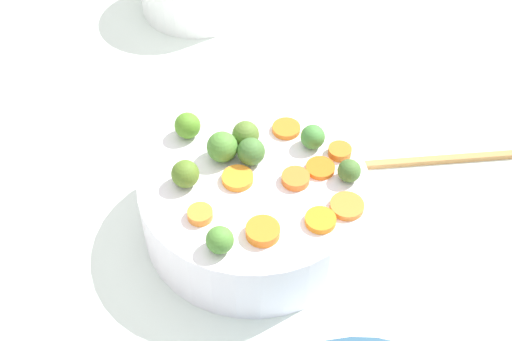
% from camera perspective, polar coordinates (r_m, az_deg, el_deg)
% --- Properties ---
extents(tabletop, '(2.40, 2.40, 0.02)m').
position_cam_1_polar(tabletop, '(0.88, 0.69, -5.62)').
color(tabletop, white).
rests_on(tabletop, ground).
extents(serving_bowl_carrots, '(0.28, 0.28, 0.09)m').
position_cam_1_polar(serving_bowl_carrots, '(0.85, 0.00, -2.53)').
color(serving_bowl_carrots, white).
rests_on(serving_bowl_carrots, tabletop).
extents(carrot_slice_0, '(0.05, 0.05, 0.01)m').
position_cam_1_polar(carrot_slice_0, '(0.77, 5.69, -4.04)').
color(carrot_slice_0, orange).
rests_on(carrot_slice_0, serving_bowl_carrots).
extents(carrot_slice_1, '(0.05, 0.05, 0.01)m').
position_cam_1_polar(carrot_slice_1, '(0.78, 7.74, -3.02)').
color(carrot_slice_1, orange).
rests_on(carrot_slice_1, serving_bowl_carrots).
extents(carrot_slice_2, '(0.05, 0.05, 0.01)m').
position_cam_1_polar(carrot_slice_2, '(0.87, 2.59, 3.58)').
color(carrot_slice_2, orange).
rests_on(carrot_slice_2, serving_bowl_carrots).
extents(carrot_slice_3, '(0.04, 0.04, 0.01)m').
position_cam_1_polar(carrot_slice_3, '(0.82, 5.49, 0.21)').
color(carrot_slice_3, orange).
rests_on(carrot_slice_3, serving_bowl_carrots).
extents(carrot_slice_4, '(0.03, 0.03, 0.01)m').
position_cam_1_polar(carrot_slice_4, '(0.77, -4.78, -3.73)').
color(carrot_slice_4, orange).
rests_on(carrot_slice_4, serving_bowl_carrots).
extents(carrot_slice_5, '(0.05, 0.05, 0.01)m').
position_cam_1_polar(carrot_slice_5, '(0.80, 3.39, -0.69)').
color(carrot_slice_5, orange).
rests_on(carrot_slice_5, serving_bowl_carrots).
extents(carrot_slice_6, '(0.05, 0.05, 0.01)m').
position_cam_1_polar(carrot_slice_6, '(0.80, -1.58, -0.66)').
color(carrot_slice_6, orange).
rests_on(carrot_slice_6, serving_bowl_carrots).
extents(carrot_slice_7, '(0.03, 0.03, 0.01)m').
position_cam_1_polar(carrot_slice_7, '(0.84, 7.14, 1.64)').
color(carrot_slice_7, orange).
rests_on(carrot_slice_7, serving_bowl_carrots).
extents(carrot_slice_8, '(0.04, 0.04, 0.01)m').
position_cam_1_polar(carrot_slice_8, '(0.75, 0.58, -5.19)').
color(carrot_slice_8, orange).
rests_on(carrot_slice_8, serving_bowl_carrots).
extents(brussels_sprout_0, '(0.03, 0.03, 0.03)m').
position_cam_1_polar(brussels_sprout_0, '(0.84, -0.89, 3.09)').
color(brussels_sprout_0, '#55772C').
rests_on(brussels_sprout_0, serving_bowl_carrots).
extents(brussels_sprout_1, '(0.03, 0.03, 0.03)m').
position_cam_1_polar(brussels_sprout_1, '(0.82, -0.42, 1.62)').
color(brussels_sprout_1, '#447433').
rests_on(brussels_sprout_1, serving_bowl_carrots).
extents(brussels_sprout_2, '(0.03, 0.03, 0.03)m').
position_cam_1_polar(brussels_sprout_2, '(0.80, -6.03, -0.29)').
color(brussels_sprout_2, '#547625').
rests_on(brussels_sprout_2, serving_bowl_carrots).
extents(brussels_sprout_3, '(0.03, 0.03, 0.03)m').
position_cam_1_polar(brussels_sprout_3, '(0.73, -3.10, -5.92)').
color(brussels_sprout_3, '#4D8733').
rests_on(brussels_sprout_3, serving_bowl_carrots).
extents(brussels_sprout_4, '(0.03, 0.03, 0.03)m').
position_cam_1_polar(brussels_sprout_4, '(0.81, 7.93, -0.02)').
color(brussels_sprout_4, '#446B2E').
rests_on(brussels_sprout_4, serving_bowl_carrots).
extents(brussels_sprout_5, '(0.03, 0.03, 0.03)m').
position_cam_1_polar(brussels_sprout_5, '(0.86, -5.62, 3.99)').
color(brussels_sprout_5, '#518925').
rests_on(brussels_sprout_5, serving_bowl_carrots).
extents(brussels_sprout_6, '(0.04, 0.04, 0.04)m').
position_cam_1_polar(brussels_sprout_6, '(0.82, -3.09, 1.87)').
color(brussels_sprout_6, '#4F8934').
rests_on(brussels_sprout_6, serving_bowl_carrots).
extents(brussels_sprout_7, '(0.03, 0.03, 0.03)m').
position_cam_1_polar(brussels_sprout_7, '(0.84, 4.59, 3.03)').
color(brussels_sprout_7, '#448639').
rests_on(brussels_sprout_7, serving_bowl_carrots).
extents(wooden_spoon, '(0.23, 0.22, 0.01)m').
position_cam_1_polar(wooden_spoon, '(1.02, 19.91, 1.26)').
color(wooden_spoon, '#B47E45').
rests_on(wooden_spoon, tabletop).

